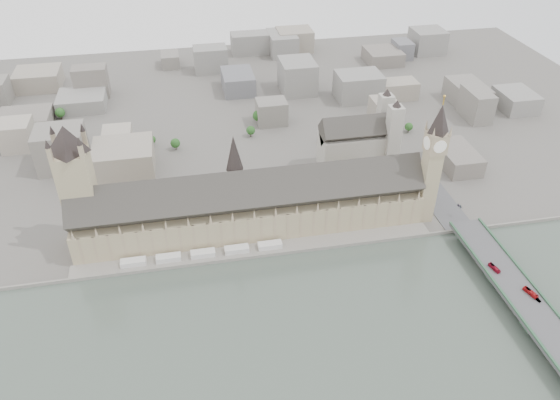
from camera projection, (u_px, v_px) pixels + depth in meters
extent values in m
plane|color=#595651|center=(255.00, 245.00, 414.23)|extent=(900.00, 900.00, 0.00)
cube|color=slate|center=(259.00, 256.00, 401.31)|extent=(600.00, 1.50, 3.00)
cube|color=slate|center=(257.00, 250.00, 407.63)|extent=(270.00, 15.00, 2.00)
cube|color=silver|center=(133.00, 262.00, 392.19)|extent=(18.00, 7.00, 4.00)
cube|color=silver|center=(168.00, 258.00, 396.11)|extent=(18.00, 7.00, 4.00)
cube|color=silver|center=(203.00, 253.00, 400.04)|extent=(18.00, 7.00, 4.00)
cube|color=silver|center=(237.00, 249.00, 403.96)|extent=(18.00, 7.00, 4.00)
cube|color=silver|center=(270.00, 245.00, 407.88)|extent=(18.00, 7.00, 4.00)
cube|color=tan|center=(251.00, 216.00, 423.14)|extent=(265.00, 40.00, 25.00)
cube|color=#312F2C|center=(250.00, 192.00, 410.19)|extent=(265.00, 40.73, 40.73)
cube|color=tan|center=(428.00, 186.00, 424.53)|extent=(12.00, 12.00, 62.00)
cube|color=gray|center=(436.00, 142.00, 402.16)|extent=(14.00, 14.00, 16.00)
cylinder|color=white|center=(445.00, 141.00, 403.29)|extent=(0.60, 10.00, 10.00)
cylinder|color=white|center=(427.00, 143.00, 401.04)|extent=(0.60, 10.00, 10.00)
cylinder|color=white|center=(432.00, 138.00, 407.95)|extent=(10.00, 0.60, 10.00)
cylinder|color=white|center=(440.00, 147.00, 396.38)|extent=(10.00, 0.60, 10.00)
cone|color=#292221|center=(440.00, 119.00, 391.27)|extent=(17.00, 17.00, 22.00)
cylinder|color=gold|center=(444.00, 101.00, 383.24)|extent=(1.00, 1.00, 6.00)
sphere|color=gold|center=(445.00, 96.00, 381.23)|extent=(2.00, 2.00, 2.00)
cone|color=gray|center=(443.00, 123.00, 401.53)|extent=(2.40, 2.40, 8.00)
cone|color=gray|center=(427.00, 124.00, 399.49)|extent=(2.40, 2.40, 8.00)
cone|color=gray|center=(451.00, 131.00, 391.08)|extent=(2.40, 2.40, 8.00)
cone|color=gray|center=(434.00, 133.00, 389.04)|extent=(2.40, 2.40, 8.00)
cube|color=tan|center=(81.00, 200.00, 393.06)|extent=(23.00, 23.00, 80.00)
cone|color=#292221|center=(66.00, 139.00, 364.39)|extent=(30.00, 30.00, 20.00)
cylinder|color=gray|center=(235.00, 181.00, 408.91)|extent=(12.00, 12.00, 20.00)
cone|color=#292221|center=(234.00, 153.00, 395.14)|extent=(13.00, 13.00, 28.00)
cube|color=#474749|center=(513.00, 291.00, 366.35)|extent=(25.00, 325.00, 10.25)
cube|color=#9F998F|center=(352.00, 151.00, 497.34)|extent=(60.00, 28.00, 34.00)
cube|color=#312F2C|center=(354.00, 130.00, 484.72)|extent=(60.00, 28.28, 28.28)
cube|color=#9F998F|center=(383.00, 127.00, 503.40)|extent=(12.00, 12.00, 64.00)
cube|color=#9F998F|center=(392.00, 140.00, 484.10)|extent=(12.00, 12.00, 64.00)
imported|color=maroon|center=(494.00, 268.00, 375.86)|extent=(4.49, 10.36, 2.81)
imported|color=red|center=(530.00, 292.00, 356.19)|extent=(5.59, 11.27, 3.06)
imported|color=gray|center=(538.00, 300.00, 351.93)|extent=(2.74, 4.66, 1.45)
imported|color=gray|center=(460.00, 206.00, 437.23)|extent=(3.19, 5.16, 1.40)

